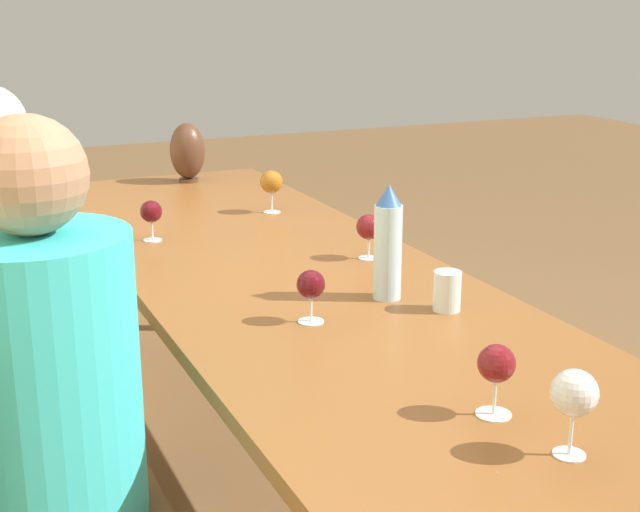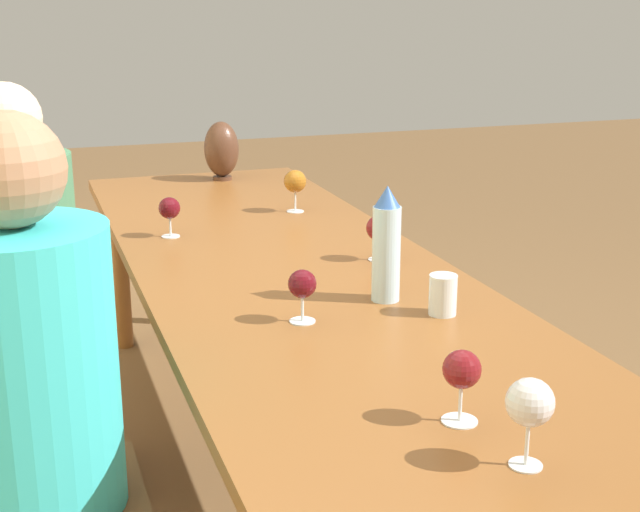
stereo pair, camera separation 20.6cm
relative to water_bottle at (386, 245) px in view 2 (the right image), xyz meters
The scene contains 15 objects.
ground_plane 0.94m from the water_bottle, 23.89° to the left, with size 14.00×14.00×0.00m, color brown.
dining_table 0.40m from the water_bottle, 23.89° to the left, with size 3.06×0.89×0.73m.
water_bottle is the anchor object (origin of this frame).
water_tumbler 0.19m from the water_bottle, 147.91° to the right, with size 0.07×0.07×0.10m.
vase 1.67m from the water_bottle, ahead, with size 0.15×0.15×0.25m.
wine_glass_0 1.01m from the water_bottle, ahead, with size 0.08×0.08×0.15m.
wine_glass_1 0.36m from the water_bottle, 19.79° to the right, with size 0.08×0.08×0.14m.
wine_glass_2 0.69m from the water_bottle, 168.35° to the left, with size 0.07×0.07×0.14m.
wine_glass_3 0.91m from the water_bottle, 27.19° to the left, with size 0.07×0.07×0.13m.
wine_glass_4 0.86m from the water_bottle, behind, with size 0.08×0.08×0.16m.
wine_glass_5 0.27m from the water_bottle, 108.21° to the left, with size 0.07×0.07×0.13m.
chair_near 1.06m from the water_bottle, 103.74° to the left, with size 0.44×0.44×0.90m.
chair_far 1.19m from the water_bottle, 57.73° to the left, with size 0.44×0.44×0.90m.
person_near 0.92m from the water_bottle, 105.00° to the left, with size 0.37×0.37×1.28m.
person_far 1.08m from the water_bottle, 55.34° to the left, with size 0.34×0.34×1.26m.
Camera 2 is at (-2.31, 0.73, 1.48)m, focal length 50.00 mm.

